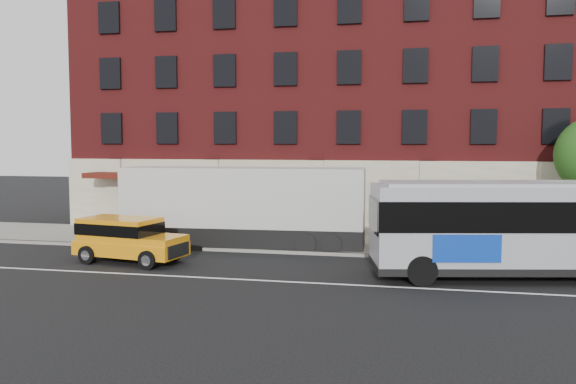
% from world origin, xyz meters
% --- Properties ---
extents(ground, '(120.00, 120.00, 0.00)m').
position_xyz_m(ground, '(0.00, 0.00, 0.00)').
color(ground, black).
rests_on(ground, ground).
extents(sidewalk, '(60.00, 6.00, 0.15)m').
position_xyz_m(sidewalk, '(0.00, 9.00, 0.07)').
color(sidewalk, gray).
rests_on(sidewalk, ground).
extents(kerb, '(60.00, 0.25, 0.15)m').
position_xyz_m(kerb, '(0.00, 6.00, 0.07)').
color(kerb, gray).
rests_on(kerb, ground).
extents(lane_line, '(60.00, 0.12, 0.01)m').
position_xyz_m(lane_line, '(0.00, 0.50, 0.01)').
color(lane_line, white).
rests_on(lane_line, ground).
extents(building, '(30.00, 12.10, 15.00)m').
position_xyz_m(building, '(-0.01, 16.92, 7.58)').
color(building, maroon).
rests_on(building, sidewalk).
extents(sign_pole, '(0.30, 0.20, 2.50)m').
position_xyz_m(sign_pole, '(-8.50, 6.15, 1.45)').
color(sign_pole, slate).
rests_on(sign_pole, ground).
extents(city_bus, '(13.69, 5.48, 3.67)m').
position_xyz_m(city_bus, '(10.42, 3.14, 2.02)').
color(city_bus, '#9D9FA8').
rests_on(city_bus, ground).
extents(yellow_suv, '(5.12, 2.81, 1.91)m').
position_xyz_m(yellow_suv, '(-6.73, 2.66, 1.09)').
color(yellow_suv, orange).
rests_on(yellow_suv, ground).
extents(shipping_container, '(11.85, 3.04, 3.91)m').
position_xyz_m(shipping_container, '(-2.83, 7.14, 1.94)').
color(shipping_container, black).
rests_on(shipping_container, ground).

